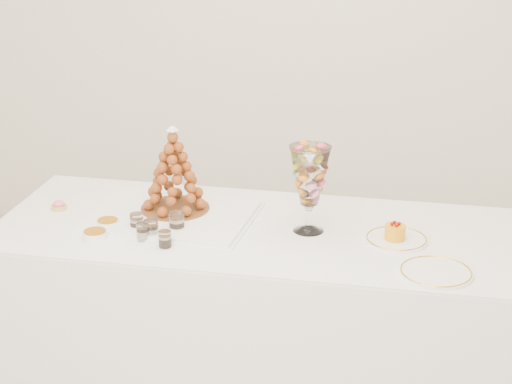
# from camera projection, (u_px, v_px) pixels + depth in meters

# --- Properties ---
(buffet_table) EXTENTS (2.05, 0.85, 0.78)m
(buffet_table) POSITION_uv_depth(u_px,v_px,m) (256.00, 316.00, 3.45)
(buffet_table) COLOR white
(buffet_table) RESTS_ON ground
(lace_tray) EXTENTS (0.66, 0.52, 0.02)m
(lace_tray) POSITION_uv_depth(u_px,v_px,m) (171.00, 216.00, 3.40)
(lace_tray) COLOR white
(lace_tray) RESTS_ON buffet_table
(macaron_vase) EXTENTS (0.16, 0.16, 0.34)m
(macaron_vase) POSITION_uv_depth(u_px,v_px,m) (310.00, 177.00, 3.21)
(macaron_vase) COLOR white
(macaron_vase) RESTS_ON buffet_table
(cake_plate) EXTENTS (0.23, 0.23, 0.01)m
(cake_plate) POSITION_uv_depth(u_px,v_px,m) (396.00, 239.00, 3.19)
(cake_plate) COLOR white
(cake_plate) RESTS_ON buffet_table
(spare_plate) EXTENTS (0.25, 0.25, 0.01)m
(spare_plate) POSITION_uv_depth(u_px,v_px,m) (436.00, 273.00, 2.93)
(spare_plate) COLOR white
(spare_plate) RESTS_ON buffet_table
(pink_tart) EXTENTS (0.06, 0.06, 0.04)m
(pink_tart) POSITION_uv_depth(u_px,v_px,m) (59.00, 206.00, 3.48)
(pink_tart) COLOR tan
(pink_tart) RESTS_ON buffet_table
(verrine_a) EXTENTS (0.06, 0.06, 0.07)m
(verrine_a) POSITION_uv_depth(u_px,v_px,m) (137.00, 222.00, 3.27)
(verrine_a) COLOR white
(verrine_a) RESTS_ON buffet_table
(verrine_b) EXTENTS (0.06, 0.06, 0.07)m
(verrine_b) POSITION_uv_depth(u_px,v_px,m) (151.00, 229.00, 3.21)
(verrine_b) COLOR white
(verrine_b) RESTS_ON buffet_table
(verrine_c) EXTENTS (0.07, 0.07, 0.08)m
(verrine_c) POSITION_uv_depth(u_px,v_px,m) (177.00, 222.00, 3.26)
(verrine_c) COLOR white
(verrine_c) RESTS_ON buffet_table
(verrine_d) EXTENTS (0.06, 0.06, 0.07)m
(verrine_d) POSITION_uv_depth(u_px,v_px,m) (143.00, 232.00, 3.19)
(verrine_d) COLOR white
(verrine_d) RESTS_ON buffet_table
(verrine_e) EXTENTS (0.05, 0.05, 0.06)m
(verrine_e) POSITION_uv_depth(u_px,v_px,m) (165.00, 239.00, 3.13)
(verrine_e) COLOR white
(verrine_e) RESTS_ON buffet_table
(ramekin_back) EXTENTS (0.09, 0.09, 0.03)m
(ramekin_back) POSITION_uv_depth(u_px,v_px,m) (108.00, 224.00, 3.31)
(ramekin_back) COLOR white
(ramekin_back) RESTS_ON buffet_table
(ramekin_front) EXTENTS (0.09, 0.09, 0.03)m
(ramekin_front) POSITION_uv_depth(u_px,v_px,m) (95.00, 235.00, 3.21)
(ramekin_front) COLOR white
(ramekin_front) RESTS_ON buffet_table
(croquembouche) EXTENTS (0.29, 0.29, 0.34)m
(croquembouche) POSITION_uv_depth(u_px,v_px,m) (174.00, 169.00, 3.38)
(croquembouche) COLOR brown
(croquembouche) RESTS_ON lace_tray
(mousse_cake) EXTENTS (0.08, 0.08, 0.07)m
(mousse_cake) POSITION_uv_depth(u_px,v_px,m) (395.00, 232.00, 3.18)
(mousse_cake) COLOR orange
(mousse_cake) RESTS_ON cake_plate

